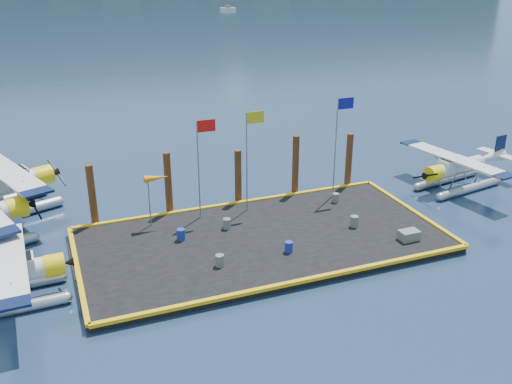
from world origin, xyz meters
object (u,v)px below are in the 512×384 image
seaplane_c (1,189)px  piling_0 (92,197)px  flagpole_red (201,154)px  piling_4 (349,162)px  piling_3 (295,167)px  drum_3 (220,260)px  drum_0 (181,235)px  windsock (156,179)px  drum_5 (227,224)px  drum_4 (335,198)px  seaplane_a (4,278)px  drum_1 (289,247)px  flagpole_blue (339,133)px  drum_2 (354,221)px  flagpole_yellow (250,146)px  seaplane_d (456,170)px  piling_1 (168,185)px  crate (409,235)px  piling_2 (238,179)px

seaplane_c → piling_0: size_ratio=2.61×
flagpole_red → piling_4: 11.17m
flagpole_red → piling_3: (6.79, 1.60, -2.25)m
drum_3 → piling_4: size_ratio=0.15×
drum_0 → piling_3: (8.82, 4.05, 1.43)m
windsock → piling_3: 9.72m
drum_5 → piling_4: (9.99, 3.63, 1.29)m
seaplane_c → drum_5: 14.46m
drum_4 → flagpole_red: (-8.49, 0.90, 3.70)m
seaplane_a → piling_4: 22.74m
seaplane_c → windsock: (8.53, -5.90, 1.59)m
piling_0 → seaplane_a: bearing=-125.5°
drum_1 → flagpole_blue: 9.31m
drum_2 → drum_0: bearing=168.5°
piling_0 → flagpole_yellow: bearing=-9.9°
seaplane_c → seaplane_d: 29.83m
drum_2 → drum_4: 3.62m
piling_0 → piling_1: piling_1 is taller
drum_1 → piling_3: bearing=63.0°
seaplane_d → piling_1: 19.65m
seaplane_a → windsock: windsock is taller
seaplane_a → piling_1: (9.24, 6.65, 0.73)m
seaplane_d → drum_3: size_ratio=14.40×
drum_0 → piling_1: size_ratio=0.15×
drum_1 → crate: drum_1 is taller
drum_4 → flagpole_red: flagpole_red is taller
seaplane_c → drum_5: size_ratio=17.02×
drum_3 → seaplane_d: bearing=14.9°
flagpole_yellow → piling_3: bearing=22.8°
piling_1 → piling_3: piling_3 is taller
drum_5 → piling_1: piling_1 is taller
drum_2 → drum_3: (-8.69, -1.51, -0.02)m
drum_3 → piling_2: piling_2 is taller
piling_3 → drum_4: bearing=-55.8°
drum_4 → flagpole_blue: 4.13m
flagpole_yellow → piling_0: (-9.20, 1.60, -2.51)m
seaplane_c → flagpole_red: flagpole_red is taller
seaplane_a → flagpole_yellow: 15.16m
piling_0 → flagpole_blue: bearing=-6.0°
piling_4 → crate: bearing=-96.7°
drum_1 → piling_0: bearing=140.8°
drum_2 → flagpole_red: bearing=150.2°
crate → flagpole_blue: size_ratio=0.17×
drum_1 → crate: (6.80, -1.12, -0.03)m
seaplane_d → flagpole_red: (-17.76, 0.99, 3.03)m
drum_0 → flagpole_yellow: bearing=26.0°
seaplane_a → flagpole_blue: size_ratio=1.36×
flagpole_blue → piling_4: 3.61m
seaplane_c → drum_0: (9.24, -8.35, -0.92)m
drum_5 → flagpole_blue: flagpole_blue is taller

